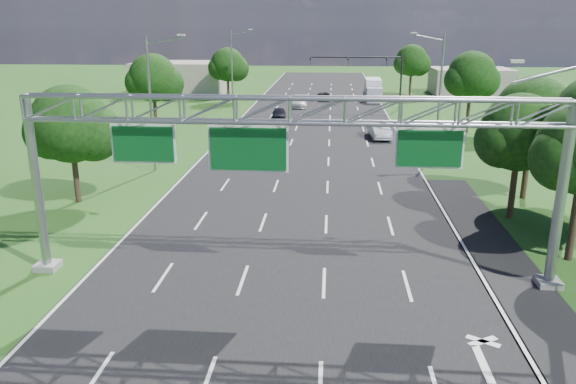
# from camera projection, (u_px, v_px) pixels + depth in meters

# --- Properties ---
(ground) EXTENTS (220.00, 220.00, 0.00)m
(ground) POSITION_uv_depth(u_px,v_px,m) (304.00, 174.00, 42.37)
(ground) COLOR #254D17
(ground) RESTS_ON ground
(road) EXTENTS (18.00, 180.00, 0.02)m
(road) POSITION_uv_depth(u_px,v_px,m) (304.00, 174.00, 42.37)
(road) COLOR black
(road) RESTS_ON ground
(road_flare) EXTENTS (3.00, 30.00, 0.02)m
(road_flare) POSITION_uv_depth(u_px,v_px,m) (504.00, 266.00, 26.34)
(road_flare) COLOR black
(road_flare) RESTS_ON ground
(sign_gantry) EXTENTS (23.50, 1.00, 9.56)m
(sign_gantry) POSITION_uv_depth(u_px,v_px,m) (292.00, 125.00, 23.17)
(sign_gantry) COLOR gray
(sign_gantry) RESTS_ON ground
(traffic_signal) EXTENTS (12.21, 0.24, 7.00)m
(traffic_signal) POSITION_uv_depth(u_px,v_px,m) (375.00, 68.00, 73.72)
(traffic_signal) COLOR black
(traffic_signal) RESTS_ON ground
(streetlight_l_near) EXTENTS (2.97, 0.22, 10.16)m
(streetlight_l_near) POSITION_uv_depth(u_px,v_px,m) (153.00, 98.00, 41.59)
(streetlight_l_near) COLOR gray
(streetlight_l_near) RESTS_ON ground
(streetlight_l_far) EXTENTS (2.97, 0.22, 10.16)m
(streetlight_l_far) POSITION_uv_depth(u_px,v_px,m) (233.00, 65.00, 75.00)
(streetlight_l_far) COLOR gray
(streetlight_l_far) RESTS_ON ground
(streetlight_r_mid) EXTENTS (2.97, 0.22, 10.16)m
(streetlight_r_mid) POSITION_uv_depth(u_px,v_px,m) (438.00, 86.00, 49.46)
(streetlight_r_mid) COLOR gray
(streetlight_r_mid) RESTS_ON ground
(tree_cluster_right) EXTENTS (9.91, 14.60, 8.68)m
(tree_cluster_right) POSITION_uv_depth(u_px,v_px,m) (576.00, 135.00, 29.41)
(tree_cluster_right) COLOR #2D2116
(tree_cluster_right) RESTS_ON ground
(tree_verge_la) EXTENTS (5.76, 4.80, 7.40)m
(tree_verge_la) POSITION_uv_depth(u_px,v_px,m) (72.00, 128.00, 34.43)
(tree_verge_la) COLOR #2D2116
(tree_verge_la) RESTS_ON ground
(tree_verge_lb) EXTENTS (5.76, 4.80, 8.06)m
(tree_verge_lb) POSITION_uv_depth(u_px,v_px,m) (154.00, 80.00, 56.34)
(tree_verge_lb) COLOR #2D2116
(tree_verge_lb) RESTS_ON ground
(tree_verge_lc) EXTENTS (5.76, 4.80, 7.62)m
(tree_verge_lc) POSITION_uv_depth(u_px,v_px,m) (228.00, 66.00, 80.10)
(tree_verge_lc) COLOR #2D2116
(tree_verge_lc) RESTS_ON ground
(tree_verge_rd) EXTENTS (5.76, 4.80, 8.28)m
(tree_verge_rd) POSITION_uv_depth(u_px,v_px,m) (472.00, 77.00, 56.76)
(tree_verge_rd) COLOR #2D2116
(tree_verge_rd) RESTS_ON ground
(tree_verge_re) EXTENTS (5.76, 4.80, 7.84)m
(tree_verge_re) POSITION_uv_depth(u_px,v_px,m) (412.00, 62.00, 85.66)
(tree_verge_re) COLOR #2D2116
(tree_verge_re) RESTS_ON ground
(building_left) EXTENTS (14.00, 10.00, 5.00)m
(building_left) POSITION_uv_depth(u_px,v_px,m) (181.00, 78.00, 89.09)
(building_left) COLOR gray
(building_left) RESTS_ON ground
(building_right) EXTENTS (12.00, 9.00, 4.00)m
(building_right) POSITION_uv_depth(u_px,v_px,m) (470.00, 81.00, 89.63)
(building_right) COLOR gray
(building_right) RESTS_ON ground
(car_queue_a) EXTENTS (2.06, 5.00, 1.45)m
(car_queue_a) POSITION_uv_depth(u_px,v_px,m) (300.00, 102.00, 75.64)
(car_queue_a) COLOR silver
(car_queue_a) RESTS_ON ground
(car_queue_b) EXTENTS (2.32, 4.29, 1.14)m
(car_queue_b) POSITION_uv_depth(u_px,v_px,m) (325.00, 97.00, 82.07)
(car_queue_b) COLOR black
(car_queue_b) RESTS_ON ground
(car_queue_c) EXTENTS (1.91, 4.08, 1.35)m
(car_queue_c) POSITION_uv_depth(u_px,v_px,m) (279.00, 114.00, 65.92)
(car_queue_c) COLOR black
(car_queue_c) RESTS_ON ground
(car_queue_d) EXTENTS (2.18, 5.09, 1.63)m
(car_queue_d) POSITION_uv_depth(u_px,v_px,m) (379.00, 130.00, 55.28)
(car_queue_d) COLOR silver
(car_queue_d) RESTS_ON ground
(box_truck) EXTENTS (2.43, 7.93, 3.00)m
(box_truck) POSITION_uv_depth(u_px,v_px,m) (373.00, 90.00, 82.82)
(box_truck) COLOR silver
(box_truck) RESTS_ON ground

